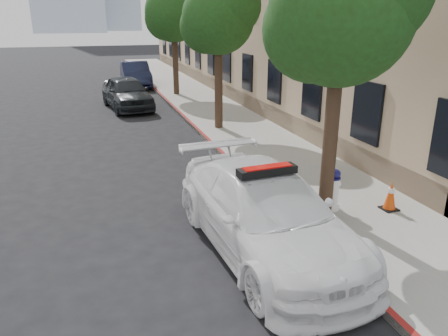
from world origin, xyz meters
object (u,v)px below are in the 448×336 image
police_car (266,213)px  parked_car_mid (127,93)px  traffic_cone (391,196)px  parked_car_far (135,74)px  fire_hydrant (333,190)px

police_car → parked_car_mid: (-1.11, 14.35, -0.00)m
traffic_cone → police_car: bearing=-170.1°
parked_car_mid → police_car: bearing=-93.0°
parked_car_mid → parked_car_far: (1.21, 6.85, -0.00)m
parked_car_mid → traffic_cone: 14.46m
parked_car_far → fire_hydrant: (1.89, -20.23, -0.15)m
parked_car_mid → fire_hydrant: (3.10, -13.38, -0.16)m
fire_hydrant → traffic_cone: (1.21, -0.41, -0.13)m
traffic_cone → parked_car_far: bearing=98.5°
fire_hydrant → traffic_cone: bearing=-30.1°
fire_hydrant → parked_car_far: bearing=84.1°
police_car → parked_car_mid: 14.39m
parked_car_mid → fire_hydrant: bearing=-84.4°
parked_car_far → fire_hydrant: parked_car_far is taller
fire_hydrant → traffic_cone: size_ratio=1.42×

